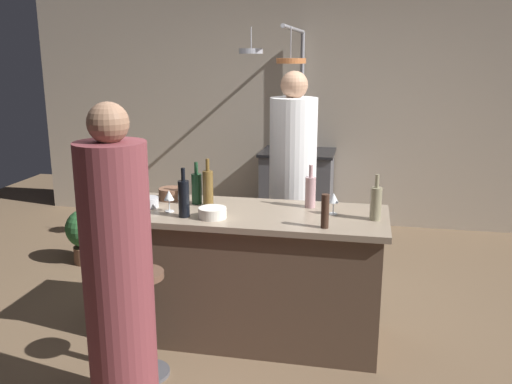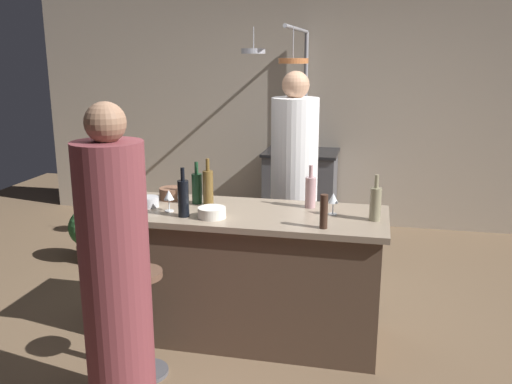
{
  "view_description": "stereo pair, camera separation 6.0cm",
  "coord_description": "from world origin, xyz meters",
  "px_view_note": "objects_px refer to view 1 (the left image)",
  "views": [
    {
      "loc": [
        0.73,
        -3.44,
        1.93
      ],
      "look_at": [
        0.0,
        0.15,
        1.0
      ],
      "focal_mm": 38.5,
      "sensor_mm": 36.0,
      "label": 1
    },
    {
      "loc": [
        0.79,
        -3.42,
        1.93
      ],
      "look_at": [
        0.0,
        0.15,
        1.0
      ],
      "focal_mm": 38.5,
      "sensor_mm": 36.0,
      "label": 2
    }
  ],
  "objects_px": {
    "wine_bottle_green": "(197,188)",
    "wine_glass_near_right_guest": "(334,199)",
    "mixing_bowl_steel": "(148,202)",
    "stove_range": "(297,190)",
    "wine_bottle_rose": "(310,191)",
    "guest_left": "(118,279)",
    "mixing_bowl_ceramic": "(212,213)",
    "wine_bottle_white": "(376,203)",
    "wine_bottle_amber": "(208,188)",
    "wine_glass_by_chef": "(169,196)",
    "wine_bottle_dark": "(184,198)",
    "mixing_bowl_wooden": "(171,194)",
    "bar_stool_left": "(144,319)",
    "potted_plant": "(85,232)",
    "chef": "(292,191)",
    "pepper_mill": "(325,211)"
  },
  "relations": [
    {
      "from": "stove_range",
      "to": "mixing_bowl_ceramic",
      "type": "relative_size",
      "value": 4.93
    },
    {
      "from": "wine_bottle_green",
      "to": "wine_glass_near_right_guest",
      "type": "bearing_deg",
      "value": -4.71
    },
    {
      "from": "pepper_mill",
      "to": "bar_stool_left",
      "type": "bearing_deg",
      "value": -160.21
    },
    {
      "from": "wine_glass_by_chef",
      "to": "mixing_bowl_steel",
      "type": "distance_m",
      "value": 0.21
    },
    {
      "from": "stove_range",
      "to": "wine_bottle_white",
      "type": "xyz_separation_m",
      "value": [
        0.81,
        -2.47,
        0.57
      ]
    },
    {
      "from": "wine_bottle_rose",
      "to": "guest_left",
      "type": "bearing_deg",
      "value": -126.41
    },
    {
      "from": "stove_range",
      "to": "potted_plant",
      "type": "height_order",
      "value": "stove_range"
    },
    {
      "from": "stove_range",
      "to": "wine_bottle_dark",
      "type": "relative_size",
      "value": 2.75
    },
    {
      "from": "wine_bottle_white",
      "to": "wine_bottle_amber",
      "type": "bearing_deg",
      "value": 174.67
    },
    {
      "from": "stove_range",
      "to": "wine_bottle_white",
      "type": "height_order",
      "value": "wine_bottle_white"
    },
    {
      "from": "chef",
      "to": "bar_stool_left",
      "type": "height_order",
      "value": "chef"
    },
    {
      "from": "wine_bottle_white",
      "to": "wine_glass_by_chef",
      "type": "xyz_separation_m",
      "value": [
        -1.35,
        -0.08,
        -0.01
      ]
    },
    {
      "from": "mixing_bowl_steel",
      "to": "stove_range",
      "type": "bearing_deg",
      "value": 73.82
    },
    {
      "from": "chef",
      "to": "mixing_bowl_steel",
      "type": "relative_size",
      "value": 12.83
    },
    {
      "from": "mixing_bowl_ceramic",
      "to": "wine_bottle_rose",
      "type": "bearing_deg",
      "value": 32.58
    },
    {
      "from": "mixing_bowl_ceramic",
      "to": "guest_left",
      "type": "bearing_deg",
      "value": -109.3
    },
    {
      "from": "wine_bottle_amber",
      "to": "mixing_bowl_wooden",
      "type": "relative_size",
      "value": 1.82
    },
    {
      "from": "wine_bottle_amber",
      "to": "wine_bottle_white",
      "type": "xyz_separation_m",
      "value": [
        1.13,
        -0.11,
        -0.02
      ]
    },
    {
      "from": "potted_plant",
      "to": "pepper_mill",
      "type": "distance_m",
      "value": 2.74
    },
    {
      "from": "wine_bottle_rose",
      "to": "wine_glass_near_right_guest",
      "type": "distance_m",
      "value": 0.22
    },
    {
      "from": "guest_left",
      "to": "wine_bottle_rose",
      "type": "height_order",
      "value": "guest_left"
    },
    {
      "from": "stove_range",
      "to": "wine_bottle_amber",
      "type": "distance_m",
      "value": 2.45
    },
    {
      "from": "bar_stool_left",
      "to": "stove_range",
      "type": "bearing_deg",
      "value": 80.19
    },
    {
      "from": "wine_bottle_dark",
      "to": "mixing_bowl_wooden",
      "type": "height_order",
      "value": "wine_bottle_dark"
    },
    {
      "from": "wine_bottle_green",
      "to": "wine_bottle_white",
      "type": "distance_m",
      "value": 1.24
    },
    {
      "from": "guest_left",
      "to": "pepper_mill",
      "type": "height_order",
      "value": "guest_left"
    },
    {
      "from": "guest_left",
      "to": "potted_plant",
      "type": "xyz_separation_m",
      "value": [
        -1.31,
        2.02,
        -0.49
      ]
    },
    {
      "from": "guest_left",
      "to": "mixing_bowl_ceramic",
      "type": "xyz_separation_m",
      "value": [
        0.28,
        0.8,
        0.14
      ]
    },
    {
      "from": "bar_stool_left",
      "to": "mixing_bowl_ceramic",
      "type": "distance_m",
      "value": 0.78
    },
    {
      "from": "pepper_mill",
      "to": "wine_glass_by_chef",
      "type": "bearing_deg",
      "value": 172.03
    },
    {
      "from": "bar_stool_left",
      "to": "wine_bottle_rose",
      "type": "distance_m",
      "value": 1.37
    },
    {
      "from": "wine_bottle_rose",
      "to": "wine_glass_by_chef",
      "type": "xyz_separation_m",
      "value": [
        -0.91,
        -0.3,
        -0.01
      ]
    },
    {
      "from": "wine_bottle_amber",
      "to": "wine_bottle_white",
      "type": "distance_m",
      "value": 1.14
    },
    {
      "from": "wine_bottle_amber",
      "to": "mixing_bowl_steel",
      "type": "distance_m",
      "value": 0.42
    },
    {
      "from": "chef",
      "to": "wine_glass_near_right_guest",
      "type": "xyz_separation_m",
      "value": [
        0.38,
        -0.83,
        0.17
      ]
    },
    {
      "from": "mixing_bowl_steel",
      "to": "mixing_bowl_ceramic",
      "type": "bearing_deg",
      "value": -17.15
    },
    {
      "from": "chef",
      "to": "mixing_bowl_wooden",
      "type": "relative_size",
      "value": 9.85
    },
    {
      "from": "bar_stool_left",
      "to": "wine_bottle_rose",
      "type": "height_order",
      "value": "wine_bottle_rose"
    },
    {
      "from": "wine_bottle_white",
      "to": "pepper_mill",
      "type": "bearing_deg",
      "value": -142.57
    },
    {
      "from": "wine_bottle_dark",
      "to": "mixing_bowl_wooden",
      "type": "bearing_deg",
      "value": 120.23
    },
    {
      "from": "guest_left",
      "to": "chef",
      "type": "bearing_deg",
      "value": 70.63
    },
    {
      "from": "guest_left",
      "to": "wine_bottle_dark",
      "type": "height_order",
      "value": "guest_left"
    },
    {
      "from": "chef",
      "to": "mixing_bowl_steel",
      "type": "distance_m",
      "value": 1.26
    },
    {
      "from": "stove_range",
      "to": "mixing_bowl_steel",
      "type": "distance_m",
      "value": 2.62
    },
    {
      "from": "guest_left",
      "to": "mixing_bowl_steel",
      "type": "bearing_deg",
      "value": 102.9
    },
    {
      "from": "potted_plant",
      "to": "wine_bottle_white",
      "type": "relative_size",
      "value": 1.76
    },
    {
      "from": "stove_range",
      "to": "chef",
      "type": "xyz_separation_m",
      "value": [
        0.16,
        -1.57,
        0.39
      ]
    },
    {
      "from": "guest_left",
      "to": "pepper_mill",
      "type": "xyz_separation_m",
      "value": [
        1.0,
        0.74,
        0.21
      ]
    },
    {
      "from": "wine_bottle_dark",
      "to": "wine_bottle_green",
      "type": "xyz_separation_m",
      "value": [
        -0.02,
        0.33,
        -0.01
      ]
    },
    {
      "from": "guest_left",
      "to": "potted_plant",
      "type": "distance_m",
      "value": 2.46
    }
  ]
}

